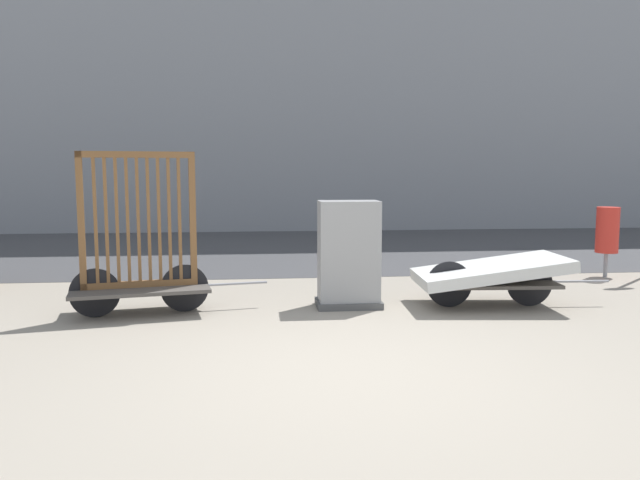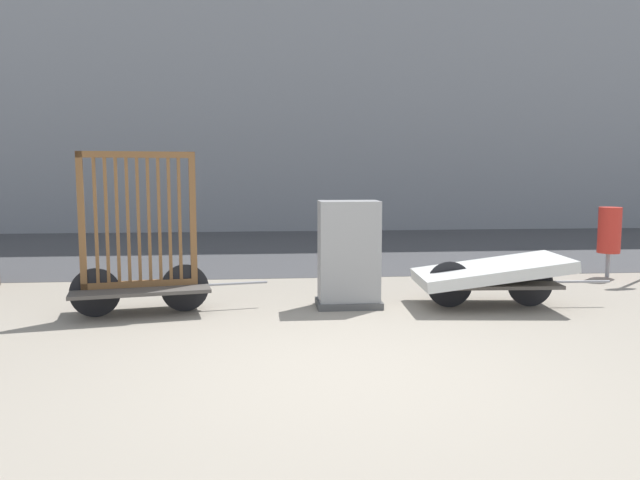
# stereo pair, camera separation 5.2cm
# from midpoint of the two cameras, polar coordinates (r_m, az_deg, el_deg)

# --- Properties ---
(ground_plane) EXTENTS (60.00, 60.00, 0.00)m
(ground_plane) POSITION_cam_midpoint_polar(r_m,az_deg,el_deg) (5.15, 2.66, -11.96)
(ground_plane) COLOR gray
(road_strip) EXTENTS (56.00, 7.09, 0.01)m
(road_strip) POSITION_cam_midpoint_polar(r_m,az_deg,el_deg) (12.87, -2.25, -0.75)
(road_strip) COLOR #424244
(road_strip) RESTS_ON ground_plane
(building_facade) EXTENTS (48.00, 4.00, 12.68)m
(building_facade) POSITION_cam_midpoint_polar(r_m,az_deg,el_deg) (18.90, -3.32, 20.93)
(building_facade) COLOR gray
(building_facade) RESTS_ON ground_plane
(bike_cart_with_bedframe) EXTENTS (2.23, 1.04, 1.82)m
(bike_cart_with_bedframe) POSITION_cam_midpoint_polar(r_m,az_deg,el_deg) (7.26, -15.90, -1.75)
(bike_cart_with_bedframe) COLOR #4C4742
(bike_cart_with_bedframe) RESTS_ON ground_plane
(bike_cart_with_mattress) EXTENTS (2.34, 1.10, 0.61)m
(bike_cart_with_mattress) POSITION_cam_midpoint_polar(r_m,az_deg,el_deg) (7.67, 15.51, -2.96)
(bike_cart_with_mattress) COLOR #4C4742
(bike_cart_with_mattress) RESTS_ON ground_plane
(utility_cabinet) EXTENTS (0.76, 0.49, 1.26)m
(utility_cabinet) POSITION_cam_midpoint_polar(r_m,az_deg,el_deg) (7.37, 2.85, -1.64)
(utility_cabinet) COLOR #4C4C4C
(utility_cabinet) RESTS_ON ground_plane
(trash_bin) EXTENTS (0.33, 0.33, 1.06)m
(trash_bin) POSITION_cam_midpoint_polar(r_m,az_deg,el_deg) (10.33, 25.08, 0.77)
(trash_bin) COLOR gray
(trash_bin) RESTS_ON ground_plane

